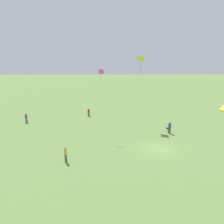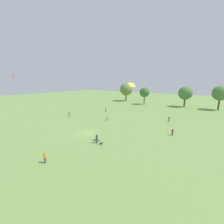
% 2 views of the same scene
% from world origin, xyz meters
% --- Properties ---
extents(ground_plane, '(240.00, 240.00, 0.00)m').
position_xyz_m(ground_plane, '(0.00, 0.00, 0.00)').
color(ground_plane, '#6B8E47').
extents(person_0, '(0.48, 0.48, 1.85)m').
position_xyz_m(person_0, '(5.80, -2.84, 0.91)').
color(person_0, '#4C4C51').
rests_on(person_0, ground_plane).
extents(person_2, '(0.49, 0.49, 1.61)m').
position_xyz_m(person_2, '(16.35, 10.52, 0.79)').
color(person_2, '#4C4C51').
rests_on(person_2, ground_plane).
extents(person_4, '(0.64, 0.64, 1.73)m').
position_xyz_m(person_4, '(12.28, 21.52, 0.84)').
color(person_4, '#847056').
rests_on(person_4, ground_plane).
extents(person_5, '(0.46, 0.46, 1.86)m').
position_xyz_m(person_5, '(-3.35, 11.58, 0.95)').
color(person_5, '#4C4C51').
rests_on(person_5, ground_plane).
extents(kite_0, '(1.38, 1.48, 11.64)m').
position_xyz_m(kite_0, '(11.00, 1.16, 10.95)').
color(kite_0, yellow).
rests_on(kite_0, ground_plane).
extents(kite_3, '(0.65, 0.84, 9.83)m').
position_xyz_m(kite_3, '(6.00, 7.68, 9.06)').
color(kite_3, '#E54C99').
rests_on(kite_3, ground_plane).
extents(dog_0, '(0.56, 0.72, 0.53)m').
position_xyz_m(dog_0, '(7.06, -3.01, 0.36)').
color(dog_0, black).
rests_on(dog_0, ground_plane).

